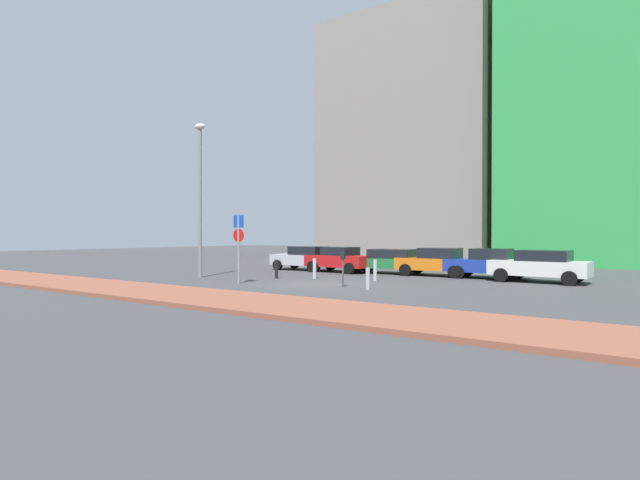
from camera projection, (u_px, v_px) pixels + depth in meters
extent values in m
plane|color=#424244|center=(317.00, 284.00, 21.59)|extent=(120.00, 120.00, 0.00)
cube|color=#93513D|center=(206.00, 298.00, 16.22)|extent=(40.00, 3.40, 0.14)
cube|color=#B7BABF|center=(304.00, 260.00, 30.06)|extent=(4.17, 1.73, 0.65)
cube|color=black|center=(309.00, 251.00, 29.86)|extent=(2.07, 1.59, 0.51)
cylinder|color=black|center=(278.00, 265.00, 30.15)|extent=(0.64, 0.22, 0.64)
cylinder|color=black|center=(295.00, 264.00, 31.58)|extent=(0.64, 0.22, 0.64)
cylinder|color=black|center=(315.00, 267.00, 28.55)|extent=(0.64, 0.22, 0.64)
cylinder|color=black|center=(331.00, 265.00, 29.97)|extent=(0.64, 0.22, 0.64)
cube|color=red|center=(339.00, 261.00, 28.44)|extent=(4.07, 2.04, 0.67)
cube|color=black|center=(340.00, 251.00, 28.39)|extent=(1.87, 1.74, 0.49)
cylinder|color=black|center=(312.00, 267.00, 28.59)|extent=(0.65, 0.27, 0.64)
cylinder|color=black|center=(330.00, 265.00, 29.97)|extent=(0.65, 0.27, 0.64)
cylinder|color=black|center=(349.00, 268.00, 26.92)|extent=(0.65, 0.27, 0.64)
cylinder|color=black|center=(367.00, 267.00, 28.29)|extent=(0.65, 0.27, 0.64)
cube|color=#237238|center=(387.00, 263.00, 27.43)|extent=(4.51, 2.04, 0.56)
cube|color=black|center=(392.00, 254.00, 27.29)|extent=(2.50, 1.76, 0.51)
cylinder|color=black|center=(357.00, 268.00, 27.45)|extent=(0.65, 0.26, 0.64)
cylinder|color=black|center=(370.00, 266.00, 28.95)|extent=(0.65, 0.26, 0.64)
cylinder|color=black|center=(407.00, 270.00, 25.93)|extent=(0.65, 0.26, 0.64)
cylinder|color=black|center=(418.00, 268.00, 27.43)|extent=(0.65, 0.26, 0.64)
cube|color=orange|center=(436.00, 264.00, 25.75)|extent=(4.20, 1.84, 0.63)
cube|color=black|center=(440.00, 253.00, 25.64)|extent=(2.06, 1.63, 0.54)
cylinder|color=black|center=(405.00, 270.00, 25.79)|extent=(0.65, 0.24, 0.64)
cylinder|color=black|center=(417.00, 268.00, 27.22)|extent=(0.65, 0.24, 0.64)
cylinder|color=black|center=(458.00, 272.00, 24.28)|extent=(0.65, 0.24, 0.64)
cylinder|color=black|center=(467.00, 270.00, 25.71)|extent=(0.65, 0.24, 0.64)
cube|color=#1E389E|center=(487.00, 266.00, 24.34)|extent=(3.97, 1.82, 0.64)
cube|color=black|center=(491.00, 254.00, 24.20)|extent=(1.82, 1.66, 0.54)
cylinder|color=black|center=(454.00, 272.00, 24.35)|extent=(0.64, 0.22, 0.64)
cylinder|color=black|center=(465.00, 270.00, 25.84)|extent=(0.64, 0.22, 0.64)
cylinder|color=black|center=(511.00, 274.00, 22.84)|extent=(0.64, 0.22, 0.64)
cylinder|color=black|center=(519.00, 272.00, 24.33)|extent=(0.64, 0.22, 0.64)
cube|color=white|center=(539.00, 268.00, 22.31)|extent=(4.30, 2.02, 0.67)
cube|color=black|center=(544.00, 256.00, 22.18)|extent=(2.27, 1.78, 0.49)
cylinder|color=black|center=(501.00, 275.00, 22.46)|extent=(0.65, 0.25, 0.64)
cylinder|color=black|center=(512.00, 273.00, 23.91)|extent=(0.65, 0.25, 0.64)
cylinder|color=black|center=(569.00, 278.00, 20.73)|extent=(0.65, 0.25, 0.64)
cylinder|color=black|center=(577.00, 276.00, 22.17)|extent=(0.65, 0.25, 0.64)
cylinder|color=gray|center=(239.00, 249.00, 21.67)|extent=(0.10, 0.10, 3.09)
cube|color=#1447B7|center=(238.00, 221.00, 21.66)|extent=(0.55, 0.08, 0.55)
cylinder|color=red|center=(238.00, 235.00, 21.66)|extent=(0.60, 0.07, 0.60)
cylinder|color=#4C4C51|center=(343.00, 273.00, 20.22)|extent=(0.08, 0.08, 1.17)
cube|color=black|center=(343.00, 256.00, 20.21)|extent=(0.18, 0.14, 0.28)
cylinder|color=gray|center=(200.00, 204.00, 24.90)|extent=(0.20, 0.20, 7.60)
ellipsoid|color=silver|center=(200.00, 127.00, 24.86)|extent=(0.70, 0.36, 0.30)
cylinder|color=#B7B7BC|center=(375.00, 270.00, 22.93)|extent=(0.17, 0.17, 1.01)
cylinder|color=#B7B7BC|center=(368.00, 279.00, 19.24)|extent=(0.17, 0.17, 0.88)
cylinder|color=#B7B7BC|center=(315.00, 269.00, 24.19)|extent=(0.17, 0.17, 1.01)
cylinder|color=black|center=(276.00, 269.00, 24.29)|extent=(0.16, 0.16, 0.95)
cube|color=green|center=(614.00, 80.00, 37.67)|extent=(14.34, 15.90, 28.47)
cube|color=gray|center=(424.00, 146.00, 47.91)|extent=(15.78, 15.79, 22.08)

